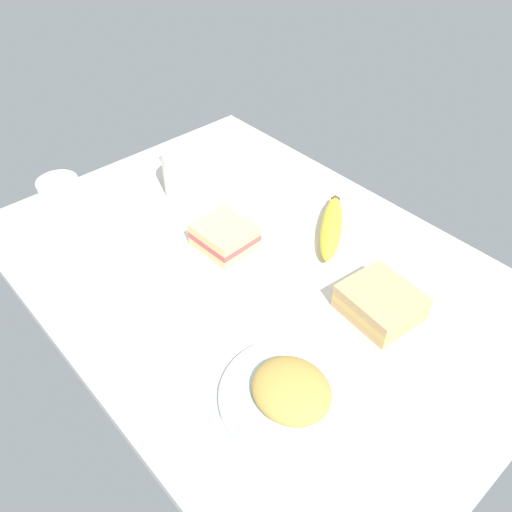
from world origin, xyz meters
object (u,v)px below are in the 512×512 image
sandwich_side (226,235)px  sandwich_main (381,303)px  banana (331,227)px  coffee_mug_black (188,171)px  glass_of_milk (64,206)px  plate_of_food (291,393)px

sandwich_side → sandwich_main: bearing=-165.3°
banana → coffee_mug_black: bearing=21.5°
sandwich_side → banana: size_ratio=0.61×
sandwich_main → glass_of_milk: 57.01cm
glass_of_milk → plate_of_food: bearing=-175.1°
coffee_mug_black → banana: 29.87cm
sandwich_side → banana: (-10.40, -15.64, -0.36)cm
sandwich_main → plate_of_food: bearing=95.2°
coffee_mug_black → sandwich_side: bearing=164.6°
sandwich_side → glass_of_milk: size_ratio=1.01×
sandwich_main → sandwich_side: same height
plate_of_food → coffee_mug_black: (46.89, -18.13, 3.62)cm
sandwich_side → banana: sandwich_side is taller
sandwich_side → coffee_mug_black: bearing=-15.4°
sandwich_main → sandwich_side: size_ratio=1.19×
coffee_mug_black → sandwich_side: (-17.23, 4.74, -2.81)cm
plate_of_food → glass_of_milk: 53.25cm
coffee_mug_black → banana: coffee_mug_black is taller
sandwich_side → glass_of_milk: glass_of_milk is taller
banana → glass_of_milk: bearing=44.9°
glass_of_milk → banana: 47.64cm
plate_of_food → coffee_mug_black: size_ratio=1.59×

